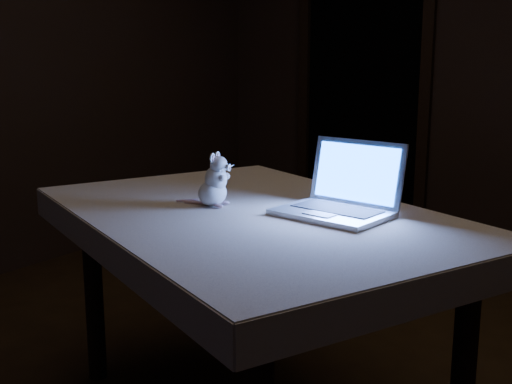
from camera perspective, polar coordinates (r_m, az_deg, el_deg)
The scene contains 5 objects.
doorway at distance 4.88m, azimuth 9.50°, elevation 9.72°, with size 1.06×0.36×2.13m, color black, non-canonical shape.
table at distance 2.18m, azimuth -0.38°, elevation -11.38°, with size 1.38×0.89×0.74m, color black, non-canonical shape.
tablecloth at distance 2.07m, azimuth 0.10°, elevation -3.00°, with size 1.48×0.99×0.10m, color beige, non-canonical shape.
laptop at distance 1.98m, azimuth 6.82°, elevation 1.05°, with size 0.33×0.29×0.23m, color silver, non-canonical shape.
plush_mouse at distance 2.11m, azimuth -3.91°, elevation 1.12°, with size 0.13×0.13×0.18m, color silver, non-canonical shape.
Camera 1 is at (0.98, -1.91, 1.23)m, focal length 45.00 mm.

